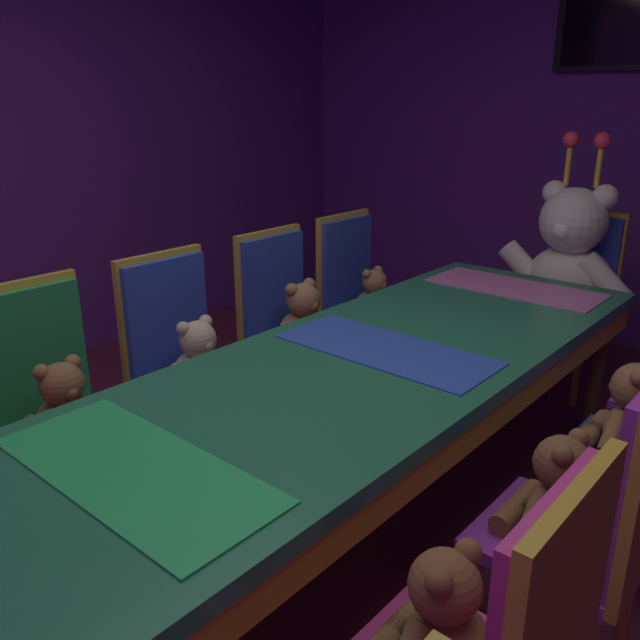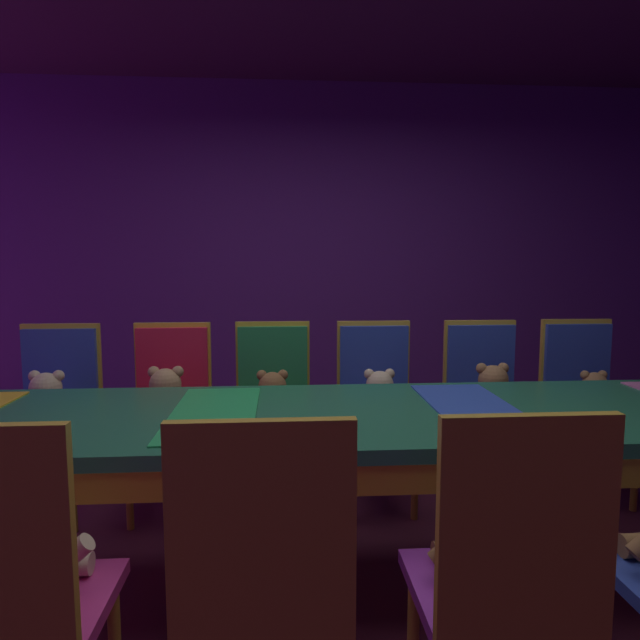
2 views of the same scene
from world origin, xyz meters
The scene contains 20 objects.
ground_plane centered at (0.00, 0.00, 0.00)m, with size 7.90×7.90×0.00m, color #591E33.
wall_left centered at (-2.60, 0.00, 1.40)m, with size 0.12×6.40×2.80m, color #59267F.
banquet_table centered at (0.00, 0.00, 0.66)m, with size 0.90×3.58×0.75m.
chair_left_0 centered at (-0.85, -1.43, 0.60)m, with size 0.42×0.41×0.98m.
teddy_left_0 centered at (-0.70, -1.43, 0.59)m, with size 0.26×0.33×0.31m.
chair_left_1 centered at (-0.86, -0.84, 0.60)m, with size 0.42×0.41×0.98m.
teddy_left_1 centered at (-0.71, -0.84, 0.60)m, with size 0.27×0.34×0.32m.
chair_left_2 centered at (-0.87, -0.30, 0.60)m, with size 0.42×0.41×0.98m.
teddy_left_2 centered at (-0.73, -0.30, 0.58)m, with size 0.24×0.31×0.29m.
chair_left_3 centered at (-0.86, 0.26, 0.60)m, with size 0.42×0.41×0.98m.
teddy_left_3 centered at (-0.72, 0.26, 0.58)m, with size 0.24×0.31×0.29m.
chair_left_4 centered at (-0.86, 0.87, 0.60)m, with size 0.42×0.41×0.98m.
teddy_left_4 centered at (-0.71, 0.87, 0.59)m, with size 0.26×0.34×0.32m.
chair_left_5 centered at (-0.87, 1.45, 0.60)m, with size 0.42×0.41×0.98m.
teddy_left_5 centered at (-0.73, 1.45, 0.57)m, with size 0.22×0.28×0.27m.
teddy_right_1 centered at (0.70, -0.89, 0.59)m, with size 0.25×0.32×0.30m.
chair_right_2 centered at (0.85, -0.29, 0.60)m, with size 0.42×0.41×0.98m.
teddy_right_2 centered at (0.71, -0.29, 0.58)m, with size 0.24×0.31×0.29m.
chair_right_3 centered at (0.85, 0.30, 0.60)m, with size 0.42×0.41×0.98m.
teddy_right_3 centered at (0.71, 0.30, 0.58)m, with size 0.24×0.31×0.29m.
Camera 2 is at (2.05, -0.24, 1.32)m, focal length 30.49 mm.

